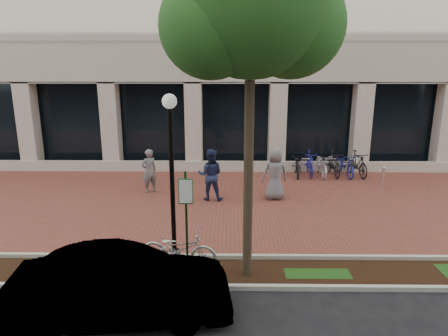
{
  "coord_description": "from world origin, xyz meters",
  "views": [
    {
      "loc": [
        -0.3,
        -14.15,
        4.99
      ],
      "look_at": [
        -0.48,
        -0.8,
        1.53
      ],
      "focal_mm": 32.0,
      "sensor_mm": 36.0,
      "label": 1
    }
  ],
  "objects_px": {
    "pedestrian_mid": "(210,175)",
    "lamppost": "(172,171)",
    "locked_bicycle": "(179,249)",
    "street_tree": "(253,10)",
    "bollard": "(383,178)",
    "bike_rack_cluster": "(327,164)",
    "parking_sign": "(186,211)",
    "pedestrian_left": "(149,171)",
    "sedan_near_curb": "(121,287)",
    "pedestrian_right": "(275,174)"
  },
  "relations": [
    {
      "from": "bollard",
      "to": "sedan_near_curb",
      "type": "bearing_deg",
      "value": -133.87
    },
    {
      "from": "lamppost",
      "to": "bike_rack_cluster",
      "type": "xyz_separation_m",
      "value": [
        5.94,
        8.38,
        -1.9
      ]
    },
    {
      "from": "pedestrian_right",
      "to": "bollard",
      "type": "relative_size",
      "value": 2.07
    },
    {
      "from": "parking_sign",
      "to": "lamppost",
      "type": "bearing_deg",
      "value": 120.31
    },
    {
      "from": "pedestrian_mid",
      "to": "bike_rack_cluster",
      "type": "bearing_deg",
      "value": -142.46
    },
    {
      "from": "street_tree",
      "to": "parking_sign",
      "type": "bearing_deg",
      "value": -176.95
    },
    {
      "from": "lamppost",
      "to": "pedestrian_mid",
      "type": "bearing_deg",
      "value": 81.65
    },
    {
      "from": "lamppost",
      "to": "bollard",
      "type": "relative_size",
      "value": 4.49
    },
    {
      "from": "pedestrian_left",
      "to": "bollard",
      "type": "relative_size",
      "value": 1.84
    },
    {
      "from": "locked_bicycle",
      "to": "parking_sign",
      "type": "bearing_deg",
      "value": -137.38
    },
    {
      "from": "street_tree",
      "to": "pedestrian_mid",
      "type": "bearing_deg",
      "value": 102.13
    },
    {
      "from": "lamppost",
      "to": "bollard",
      "type": "distance_m",
      "value": 10.2
    },
    {
      "from": "lamppost",
      "to": "bike_rack_cluster",
      "type": "height_order",
      "value": "lamppost"
    },
    {
      "from": "street_tree",
      "to": "pedestrian_left",
      "type": "height_order",
      "value": "street_tree"
    },
    {
      "from": "lamppost",
      "to": "street_tree",
      "type": "bearing_deg",
      "value": -19.57
    },
    {
      "from": "pedestrian_mid",
      "to": "sedan_near_curb",
      "type": "distance_m",
      "value": 7.53
    },
    {
      "from": "parking_sign",
      "to": "bike_rack_cluster",
      "type": "relative_size",
      "value": 0.73
    },
    {
      "from": "pedestrian_mid",
      "to": "locked_bicycle",
      "type": "bearing_deg",
      "value": 87.87
    },
    {
      "from": "locked_bicycle",
      "to": "bike_rack_cluster",
      "type": "xyz_separation_m",
      "value": [
        5.78,
        8.76,
        0.03
      ]
    },
    {
      "from": "lamppost",
      "to": "bike_rack_cluster",
      "type": "relative_size",
      "value": 1.2
    },
    {
      "from": "lamppost",
      "to": "locked_bicycle",
      "type": "distance_m",
      "value": 1.98
    },
    {
      "from": "lamppost",
      "to": "pedestrian_left",
      "type": "bearing_deg",
      "value": 107.02
    },
    {
      "from": "street_tree",
      "to": "locked_bicycle",
      "type": "bearing_deg",
      "value": 170.14
    },
    {
      "from": "bollard",
      "to": "bike_rack_cluster",
      "type": "bearing_deg",
      "value": 131.38
    },
    {
      "from": "pedestrian_mid",
      "to": "lamppost",
      "type": "bearing_deg",
      "value": 85.54
    },
    {
      "from": "bike_rack_cluster",
      "to": "pedestrian_right",
      "type": "bearing_deg",
      "value": -130.68
    },
    {
      "from": "parking_sign",
      "to": "pedestrian_right",
      "type": "relative_size",
      "value": 1.31
    },
    {
      "from": "locked_bicycle",
      "to": "pedestrian_left",
      "type": "distance_m",
      "value": 6.46
    },
    {
      "from": "lamppost",
      "to": "sedan_near_curb",
      "type": "height_order",
      "value": "lamppost"
    },
    {
      "from": "parking_sign",
      "to": "bollard",
      "type": "relative_size",
      "value": 2.72
    },
    {
      "from": "locked_bicycle",
      "to": "sedan_near_curb",
      "type": "distance_m",
      "value": 2.29
    },
    {
      "from": "lamppost",
      "to": "pedestrian_right",
      "type": "xyz_separation_m",
      "value": [
        3.16,
        5.02,
        -1.45
      ]
    },
    {
      "from": "pedestrian_left",
      "to": "bike_rack_cluster",
      "type": "xyz_separation_m",
      "value": [
        7.71,
        2.61,
        -0.34
      ]
    },
    {
      "from": "locked_bicycle",
      "to": "pedestrian_left",
      "type": "relative_size",
      "value": 1.1
    },
    {
      "from": "bollard",
      "to": "sedan_near_curb",
      "type": "distance_m",
      "value": 12.22
    },
    {
      "from": "parking_sign",
      "to": "pedestrian_right",
      "type": "distance_m",
      "value": 6.44
    },
    {
      "from": "pedestrian_left",
      "to": "bollard",
      "type": "bearing_deg",
      "value": 147.3
    },
    {
      "from": "lamppost",
      "to": "bike_rack_cluster",
      "type": "bearing_deg",
      "value": 54.66
    },
    {
      "from": "lamppost",
      "to": "bollard",
      "type": "height_order",
      "value": "lamppost"
    },
    {
      "from": "parking_sign",
      "to": "pedestrian_mid",
      "type": "relative_size",
      "value": 1.33
    },
    {
      "from": "pedestrian_right",
      "to": "bike_rack_cluster",
      "type": "relative_size",
      "value": 0.55
    },
    {
      "from": "lamppost",
      "to": "locked_bicycle",
      "type": "bearing_deg",
      "value": -66.71
    },
    {
      "from": "locked_bicycle",
      "to": "sedan_near_curb",
      "type": "bearing_deg",
      "value": 166.16
    },
    {
      "from": "bike_rack_cluster",
      "to": "parking_sign",
      "type": "bearing_deg",
      "value": -122.14
    },
    {
      "from": "parking_sign",
      "to": "pedestrian_mid",
      "type": "bearing_deg",
      "value": 88.38
    },
    {
      "from": "bollard",
      "to": "pedestrian_left",
      "type": "bearing_deg",
      "value": -176.7
    },
    {
      "from": "pedestrian_left",
      "to": "locked_bicycle",
      "type": "bearing_deg",
      "value": 71.42
    },
    {
      "from": "street_tree",
      "to": "pedestrian_right",
      "type": "relative_size",
      "value": 3.98
    },
    {
      "from": "locked_bicycle",
      "to": "bollard",
      "type": "height_order",
      "value": "locked_bicycle"
    },
    {
      "from": "pedestrian_left",
      "to": "lamppost",
      "type": "bearing_deg",
      "value": 71.02
    }
  ]
}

